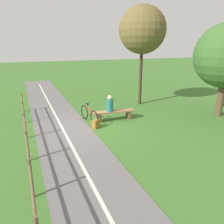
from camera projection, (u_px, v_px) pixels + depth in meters
name	position (u px, v px, depth m)	size (l,w,h in m)	color
ground_plane	(85.00, 126.00, 10.15)	(80.00, 80.00, 0.00)	#3D6B28
paved_path	(88.00, 177.00, 6.27)	(2.38, 36.00, 0.02)	#66605E
path_centre_line	(88.00, 177.00, 6.27)	(0.10, 32.00, 0.00)	silver
bench	(114.00, 113.00, 10.84)	(2.08, 0.49, 0.49)	#937047
person_seated	(110.00, 104.00, 10.63)	(0.36, 0.36, 0.79)	#1E6B66
bicycle	(89.00, 115.00, 10.52)	(0.36, 1.78, 0.91)	black
backpack	(96.00, 124.00, 9.88)	(0.42, 0.39, 0.38)	olive
fence_roadside	(31.00, 175.00, 5.27)	(0.51, 15.57, 1.06)	brown
tree_far_right	(142.00, 30.00, 12.58)	(2.73, 2.73, 5.76)	#38281E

